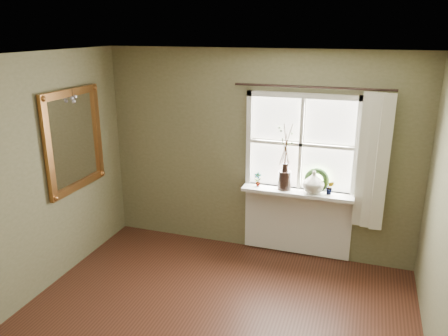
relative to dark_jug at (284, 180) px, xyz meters
name	(u,v)px	position (x,y,z in m)	size (l,w,h in m)	color
ceiling	(183,61)	(-0.39, -2.12, 1.56)	(4.50, 4.50, 0.00)	silver
wall_back	(258,153)	(-0.39, 0.18, 0.26)	(4.00, 0.10, 2.60)	#6A6746
window_frame	(301,144)	(0.16, 0.11, 0.44)	(1.36, 0.06, 1.24)	white
window_sill	(297,192)	(0.16, 0.00, -0.14)	(1.36, 0.26, 0.04)	white
window_apron	(297,221)	(0.16, 0.11, -0.58)	(1.36, 0.04, 0.88)	white
dark_jug	(284,180)	(0.00, 0.00, 0.00)	(0.16, 0.16, 0.24)	black
cream_vase	(314,182)	(0.35, 0.00, 0.02)	(0.26, 0.26, 0.27)	beige
wreath	(316,183)	(0.38, 0.04, 0.00)	(0.30, 0.30, 0.07)	#2D4C22
potted_plant_left	(258,179)	(-0.34, 0.00, -0.03)	(0.10, 0.07, 0.18)	#2D4C22
potted_plant_right	(330,188)	(0.55, 0.00, -0.03)	(0.09, 0.08, 0.17)	#2D4C22
curtain	(373,162)	(1.00, 0.01, 0.33)	(0.36, 0.12, 1.59)	beige
curtain_rod	(312,87)	(0.26, 0.05, 1.14)	(0.03, 0.03, 1.84)	black
gilt_mirror	(74,140)	(-2.35, -0.87, 0.53)	(0.10, 1.01, 1.20)	white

